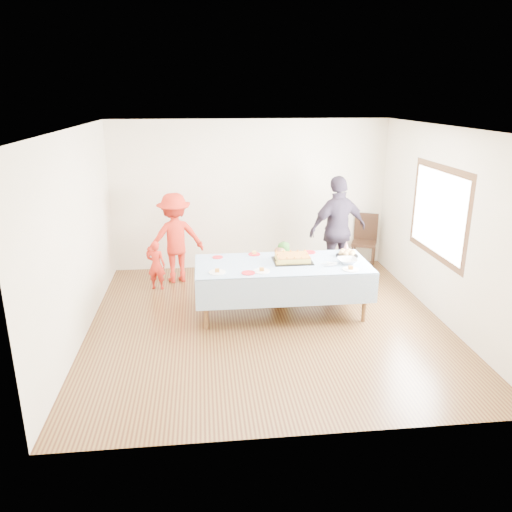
{
  "coord_description": "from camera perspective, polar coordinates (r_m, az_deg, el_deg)",
  "views": [
    {
      "loc": [
        -0.87,
        -6.43,
        3.11
      ],
      "look_at": [
        -0.13,
        0.3,
        0.91
      ],
      "focal_mm": 35.0,
      "sensor_mm": 36.0,
      "label": 1
    }
  ],
  "objects": [
    {
      "name": "plate_white_right",
      "position": [
        7.06,
        10.76,
        -1.51
      ],
      "size": [
        0.23,
        0.23,
        0.01
      ],
      "primitive_type": "cylinder",
      "color": "white",
      "rests_on": "party_table"
    },
    {
      "name": "toddler_left",
      "position": [
        8.4,
        -11.33,
        -1.03
      ],
      "size": [
        0.34,
        0.26,
        0.83
      ],
      "primitive_type": "imported",
      "rotation": [
        0.0,
        0.0,
        2.92
      ],
      "color": "red",
      "rests_on": "ground"
    },
    {
      "name": "ground",
      "position": [
        7.19,
        1.32,
        -7.58
      ],
      "size": [
        5.0,
        5.0,
        0.0
      ],
      "primitive_type": "plane",
      "color": "#462314",
      "rests_on": "ground"
    },
    {
      "name": "rolls_tray",
      "position": [
        7.62,
        10.36,
        0.27
      ],
      "size": [
        0.33,
        0.33,
        0.1
      ],
      "color": "black",
      "rests_on": "party_table"
    },
    {
      "name": "plate_red_near",
      "position": [
        6.8,
        -0.89,
        -1.94
      ],
      "size": [
        0.19,
        0.19,
        0.01
      ],
      "primitive_type": "cylinder",
      "color": "red",
      "rests_on": "party_table"
    },
    {
      "name": "plate_white_mid",
      "position": [
        6.86,
        0.65,
        -1.74
      ],
      "size": [
        0.23,
        0.23,
        0.01
      ],
      "primitive_type": "cylinder",
      "color": "white",
      "rests_on": "party_table"
    },
    {
      "name": "adult_left",
      "position": [
        8.61,
        -9.24,
        2.04
      ],
      "size": [
        1.11,
        0.81,
        1.54
      ],
      "primitive_type": "imported",
      "rotation": [
        0.0,
        0.0,
        3.4
      ],
      "color": "red",
      "rests_on": "ground"
    },
    {
      "name": "party_hat",
      "position": [
        7.84,
        10.27,
        1.11
      ],
      "size": [
        0.1,
        0.1,
        0.17
      ],
      "primitive_type": "cone",
      "color": "silver",
      "rests_on": "party_table"
    },
    {
      "name": "party_table",
      "position": [
        7.23,
        3.02,
        -1.24
      ],
      "size": [
        2.5,
        1.1,
        0.78
      ],
      "color": "brown",
      "rests_on": "ground"
    },
    {
      "name": "punch_bowl",
      "position": [
        7.31,
        10.39,
        -0.55
      ],
      "size": [
        0.29,
        0.29,
        0.07
      ],
      "primitive_type": "imported",
      "color": "silver",
      "rests_on": "party_table"
    },
    {
      "name": "plate_red_far_c",
      "position": [
        7.62,
        3.15,
        0.27
      ],
      "size": [
        0.2,
        0.2,
        0.01
      ],
      "primitive_type": "cylinder",
      "color": "red",
      "rests_on": "party_table"
    },
    {
      "name": "fork_pile",
      "position": [
        7.16,
        8.4,
        -0.86
      ],
      "size": [
        0.24,
        0.18,
        0.07
      ],
      "primitive_type": null,
      "color": "white",
      "rests_on": "party_table"
    },
    {
      "name": "birthday_cake",
      "position": [
        7.29,
        4.19,
        -0.26
      ],
      "size": [
        0.56,
        0.43,
        0.1
      ],
      "color": "black",
      "rests_on": "party_table"
    },
    {
      "name": "toddler_mid",
      "position": [
        8.05,
        3.16,
        -1.39
      ],
      "size": [
        0.46,
        0.33,
        0.87
      ],
      "primitive_type": "imported",
      "rotation": [
        0.0,
        0.0,
        3.0
      ],
      "color": "#2F6622",
      "rests_on": "ground"
    },
    {
      "name": "toddler_right",
      "position": [
        7.89,
        2.51,
        -1.92
      ],
      "size": [
        0.44,
        0.37,
        0.84
      ],
      "primitive_type": "imported",
      "rotation": [
        0.0,
        0.0,
        3.02
      ],
      "color": "tan",
      "rests_on": "ground"
    },
    {
      "name": "plate_red_far_d",
      "position": [
        7.72,
        6.13,
        0.43
      ],
      "size": [
        0.19,
        0.19,
        0.01
      ],
      "primitive_type": "cylinder",
      "color": "red",
      "rests_on": "party_table"
    },
    {
      "name": "dining_chair",
      "position": [
        9.55,
        12.33,
        2.09
      ],
      "size": [
        0.57,
        0.57,
        0.99
      ],
      "rotation": [
        0.0,
        0.0,
        -0.42
      ],
      "color": "black",
      "rests_on": "ground"
    },
    {
      "name": "adult_right",
      "position": [
        8.57,
        9.33,
        2.97
      ],
      "size": [
        1.16,
        0.76,
        1.83
      ],
      "primitive_type": "imported",
      "rotation": [
        0.0,
        0.0,
        3.45
      ],
      "color": "#302736",
      "rests_on": "ground"
    },
    {
      "name": "room_walls",
      "position": [
        6.63,
        1.89,
        6.39
      ],
      "size": [
        5.04,
        5.04,
        2.72
      ],
      "color": "beige",
      "rests_on": "ground"
    },
    {
      "name": "plate_white_left",
      "position": [
        6.84,
        -4.45,
        -1.87
      ],
      "size": [
        0.24,
        0.24,
        0.01
      ],
      "primitive_type": "cylinder",
      "color": "white",
      "rests_on": "party_table"
    },
    {
      "name": "plate_red_far_a",
      "position": [
        7.47,
        -4.41,
        -0.14
      ],
      "size": [
        0.16,
        0.16,
        0.01
      ],
      "primitive_type": "cylinder",
      "color": "red",
      "rests_on": "party_table"
    },
    {
      "name": "plate_red_far_b",
      "position": [
        7.59,
        -0.21,
        0.21
      ],
      "size": [
        0.18,
        0.18,
        0.01
      ],
      "primitive_type": "cylinder",
      "color": "red",
      "rests_on": "party_table"
    }
  ]
}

